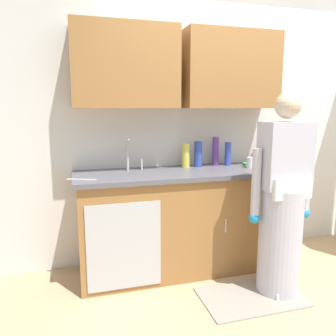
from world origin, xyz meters
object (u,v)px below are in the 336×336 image
Objects in this scene: cup_by_sink at (251,163)px; sponge at (249,164)px; bottle_water_short at (228,154)px; bottle_soap at (186,155)px; knife_on_counter at (81,179)px; bottle_dish_liquid at (215,151)px; bottle_water_tall at (262,151)px; sink at (135,175)px; bottle_cleaner_spray at (198,154)px; person_at_sink at (282,211)px.

cup_by_sink is 0.92× the size of sponge.
bottle_water_short is 0.44m from bottle_soap.
bottle_water_short is 2.09× the size of sponge.
knife_on_counter is 2.18× the size of sponge.
bottle_dish_liquid is 2.76× the size of cup_by_sink.
bottle_soap reaches higher than bottle_water_short.
bottle_water_tall is 0.85m from bottle_soap.
sink is 0.48m from knife_on_counter.
bottle_dish_liquid is (0.85, 0.20, 0.15)m from sink.
bottle_water_tall is 0.41m from bottle_water_short.
bottle_cleaner_spray is 0.51m from cup_by_sink.
bottle_water_tall is 0.72m from bottle_cleaner_spray.
bottle_water_tall is 2.29× the size of sponge.
sponge is (0.63, -0.08, -0.10)m from bottle_soap.
bottle_water_short is at bearing -175.28° from bottle_water_tall.
cup_by_sink is (0.04, 0.58, 0.30)m from person_at_sink.
bottle_cleaner_spray is at bearing 2.90° from bottle_soap.
bottle_soap reaches higher than knife_on_counter.
bottle_water_short is at bearing -0.05° from bottle_soap.
bottle_water_tall is at bearing 41.52° from cup_by_sink.
knife_on_counter is (-1.11, -0.32, -0.12)m from bottle_cleaner_spray.
person_at_sink is 16.00× the size of cup_by_sink.
person_at_sink is at bearing -94.04° from cup_by_sink.
bottle_water_short is at bearing 126.48° from cup_by_sink.
bottle_dish_liquid is (-0.22, 0.82, 0.39)m from person_at_sink.
bottle_dish_liquid is 0.12m from bottle_water_short.
bottle_dish_liquid is at bearing 137.20° from cup_by_sink.
bottle_water_tall is 1.03× the size of bottle_cleaner_spray.
cup_by_sink is (-0.26, -0.23, -0.08)m from bottle_water_tall.
sink is 0.99m from bottle_water_short.
bottle_water_short is 0.99× the size of bottle_soap.
sponge is at bearing 3.60° from sink.
bottle_dish_liquid is at bearing 10.49° from bottle_cleaner_spray.
bottle_cleaner_spray is at bearing -169.51° from bottle_dish_liquid.
person_at_sink is at bearing -82.39° from bottle_water_short.
person_at_sink reaches higher than sink.
bottle_water_short reaches higher than knife_on_counter.
bottle_soap is at bearing 16.65° from sink.
bottle_dish_liquid reaches higher than knife_on_counter.
sponge is (0.19, -0.08, -0.10)m from bottle_water_short.
bottle_water_tall reaches higher than knife_on_counter.
bottle_water_tall is 0.90× the size of bottle_dish_liquid.
person_at_sink is 0.94m from bottle_water_tall.
bottle_water_tall reaches higher than sponge.
bottle_soap is (-0.44, 0.00, 0.00)m from bottle_water_short.
cup_by_sink is (0.15, -0.20, -0.06)m from bottle_water_short.
person_at_sink is 6.75× the size of knife_on_counter.
bottle_cleaner_spray is at bearing 178.74° from bottle_water_short.
cup_by_sink reaches higher than sponge.
person_at_sink is 0.75m from sponge.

